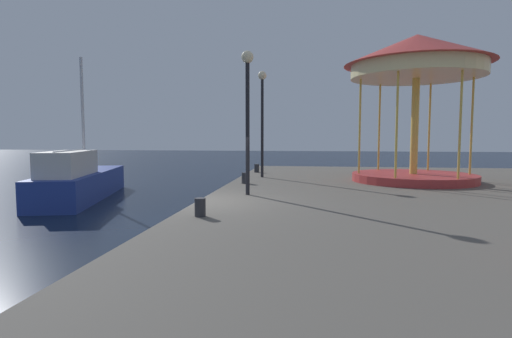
{
  "coord_description": "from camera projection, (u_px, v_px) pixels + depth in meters",
  "views": [
    {
      "loc": [
        3.0,
        -10.4,
        2.53
      ],
      "look_at": [
        0.97,
        4.48,
        1.31
      ],
      "focal_mm": 28.19,
      "sensor_mm": 36.0,
      "label": 1
    }
  ],
  "objects": [
    {
      "name": "sailboat_blue",
      "position": [
        79.0,
        181.0,
        16.04
      ],
      "size": [
        3.52,
        7.43,
        5.76
      ],
      "color": "navy",
      "rests_on": "ground"
    },
    {
      "name": "bollard_south",
      "position": [
        200.0,
        207.0,
        8.69
      ],
      "size": [
        0.24,
        0.24,
        0.4
      ],
      "primitive_type": "cylinder",
      "color": "#2D2D33",
      "rests_on": "quay_dock"
    },
    {
      "name": "lamp_post_far_end",
      "position": [
        262.0,
        105.0,
        16.86
      ],
      "size": [
        0.36,
        0.36,
        4.45
      ],
      "color": "black",
      "rests_on": "quay_dock"
    },
    {
      "name": "bollard_center",
      "position": [
        245.0,
        178.0,
        14.79
      ],
      "size": [
        0.24,
        0.24,
        0.4
      ],
      "primitive_type": "cylinder",
      "color": "#2D2D33",
      "rests_on": "quay_dock"
    },
    {
      "name": "ground_plane",
      "position": [
        198.0,
        230.0,
        10.88
      ],
      "size": [
        120.0,
        120.0,
        0.0
      ],
      "primitive_type": "plane",
      "color": "black"
    },
    {
      "name": "lamp_post_mid_promenade",
      "position": [
        248.0,
        97.0,
        11.71
      ],
      "size": [
        0.36,
        0.36,
        4.2
      ],
      "color": "black",
      "rests_on": "quay_dock"
    },
    {
      "name": "carousel",
      "position": [
        416.0,
        71.0,
        15.13
      ],
      "size": [
        5.39,
        5.39,
        5.54
      ],
      "color": "#B23333",
      "rests_on": "quay_dock"
    },
    {
      "name": "quay_dock",
      "position": [
        470.0,
        223.0,
        9.92
      ],
      "size": [
        13.84,
        26.02,
        0.8
      ],
      "primitive_type": "cube",
      "color": "#5B564F",
      "rests_on": "ground"
    },
    {
      "name": "bollard_north",
      "position": [
        257.0,
        168.0,
        19.37
      ],
      "size": [
        0.24,
        0.24,
        0.4
      ],
      "primitive_type": "cylinder",
      "color": "#2D2D33",
      "rests_on": "quay_dock"
    }
  ]
}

